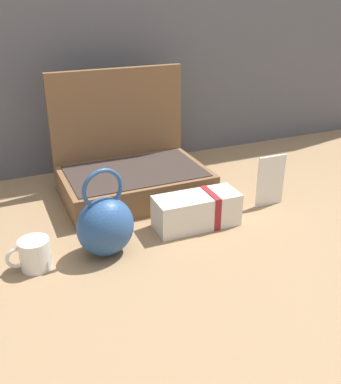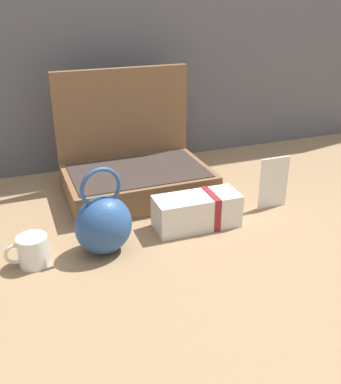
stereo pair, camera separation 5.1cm
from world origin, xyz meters
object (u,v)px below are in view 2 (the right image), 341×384
(coffee_mug, at_px, (32,251))
(cream_toiletry_bag, at_px, (198,211))
(open_suitcase, at_px, (134,169))
(info_card_left, at_px, (274,183))
(teal_pouch_handbag, at_px, (103,224))

(coffee_mug, bearing_deg, cream_toiletry_bag, 4.02)
(open_suitcase, height_order, info_card_left, open_suitcase)
(cream_toiletry_bag, bearing_deg, teal_pouch_handbag, -172.40)
(cream_toiletry_bag, relative_size, info_card_left, 1.50)
(cream_toiletry_bag, xyz_separation_m, info_card_left, (0.28, 0.03, 0.04))
(open_suitcase, height_order, coffee_mug, open_suitcase)
(teal_pouch_handbag, bearing_deg, cream_toiletry_bag, 7.60)
(cream_toiletry_bag, distance_m, info_card_left, 0.28)
(cream_toiletry_bag, bearing_deg, coffee_mug, -175.98)
(teal_pouch_handbag, distance_m, cream_toiletry_bag, 0.29)
(teal_pouch_handbag, xyz_separation_m, cream_toiletry_bag, (0.29, 0.04, -0.04))
(info_card_left, bearing_deg, cream_toiletry_bag, -172.83)
(teal_pouch_handbag, bearing_deg, info_card_left, 6.88)
(open_suitcase, distance_m, coffee_mug, 0.50)
(teal_pouch_handbag, relative_size, coffee_mug, 2.20)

